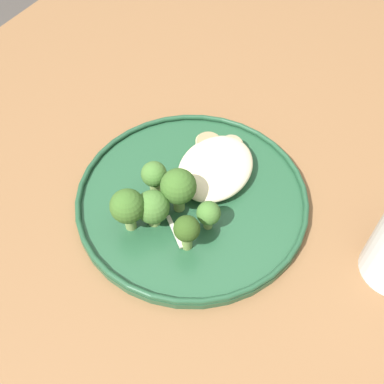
{
  "coord_description": "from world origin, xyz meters",
  "views": [
    {
      "loc": [
        0.26,
        0.16,
        1.21
      ],
      "look_at": [
        -0.04,
        -0.01,
        0.76
      ],
      "focal_mm": 42.58,
      "sensor_mm": 36.0,
      "label": 1
    }
  ],
  "objects_px": {
    "dinner_plate": "(192,198)",
    "broccoli_floret_small_sprig": "(178,187)",
    "seared_scallop_front_small": "(208,156)",
    "seared_scallop_large_seared": "(232,146)",
    "broccoli_floret_front_edge": "(209,214)",
    "broccoli_floret_left_leaning": "(187,230)",
    "broccoli_floret_tall_stalk": "(153,207)",
    "broccoli_floret_center_pile": "(154,176)",
    "seared_scallop_rear_pale": "(208,144)",
    "broccoli_floret_near_rim": "(128,207)",
    "seared_scallop_tiny_bay": "(186,187)"
  },
  "relations": [
    {
      "from": "broccoli_floret_tall_stalk",
      "to": "broccoli_floret_left_leaning",
      "type": "height_order",
      "value": "same"
    },
    {
      "from": "dinner_plate",
      "to": "seared_scallop_tiny_bay",
      "type": "bearing_deg",
      "value": -105.57
    },
    {
      "from": "seared_scallop_rear_pale",
      "to": "broccoli_floret_near_rim",
      "type": "height_order",
      "value": "broccoli_floret_near_rim"
    },
    {
      "from": "seared_scallop_front_small",
      "to": "seared_scallop_large_seared",
      "type": "xyz_separation_m",
      "value": [
        -0.03,
        0.02,
        0.0
      ]
    },
    {
      "from": "broccoli_floret_left_leaning",
      "to": "dinner_plate",
      "type": "bearing_deg",
      "value": -155.39
    },
    {
      "from": "broccoli_floret_near_rim",
      "to": "broccoli_floret_left_leaning",
      "type": "bearing_deg",
      "value": 97.18
    },
    {
      "from": "seared_scallop_tiny_bay",
      "to": "broccoli_floret_left_leaning",
      "type": "distance_m",
      "value": 0.08
    },
    {
      "from": "seared_scallop_front_small",
      "to": "broccoli_floret_tall_stalk",
      "type": "height_order",
      "value": "broccoli_floret_tall_stalk"
    },
    {
      "from": "seared_scallop_front_small",
      "to": "broccoli_floret_center_pile",
      "type": "distance_m",
      "value": 0.09
    },
    {
      "from": "seared_scallop_rear_pale",
      "to": "dinner_plate",
      "type": "bearing_deg",
      "value": 13.84
    },
    {
      "from": "broccoli_floret_small_sprig",
      "to": "broccoli_floret_left_leaning",
      "type": "xyz_separation_m",
      "value": [
        0.04,
        0.04,
        -0.01
      ]
    },
    {
      "from": "seared_scallop_rear_pale",
      "to": "broccoli_floret_center_pile",
      "type": "height_order",
      "value": "broccoli_floret_center_pile"
    },
    {
      "from": "broccoli_floret_tall_stalk",
      "to": "seared_scallop_large_seared",
      "type": "bearing_deg",
      "value": 168.32
    },
    {
      "from": "broccoli_floret_tall_stalk",
      "to": "broccoli_floret_left_leaning",
      "type": "relative_size",
      "value": 0.98
    },
    {
      "from": "broccoli_floret_front_edge",
      "to": "seared_scallop_rear_pale",
      "type": "bearing_deg",
      "value": -152.11
    },
    {
      "from": "broccoli_floret_left_leaning",
      "to": "broccoli_floret_tall_stalk",
      "type": "bearing_deg",
      "value": -101.14
    },
    {
      "from": "seared_scallop_large_seared",
      "to": "broccoli_floret_front_edge",
      "type": "distance_m",
      "value": 0.13
    },
    {
      "from": "dinner_plate",
      "to": "seared_scallop_front_small",
      "type": "bearing_deg",
      "value": -170.47
    },
    {
      "from": "seared_scallop_front_small",
      "to": "seared_scallop_large_seared",
      "type": "distance_m",
      "value": 0.04
    },
    {
      "from": "broccoli_floret_tall_stalk",
      "to": "broccoli_floret_center_pile",
      "type": "distance_m",
      "value": 0.04
    },
    {
      "from": "seared_scallop_front_small",
      "to": "broccoli_floret_left_leaning",
      "type": "height_order",
      "value": "broccoli_floret_left_leaning"
    },
    {
      "from": "seared_scallop_large_seared",
      "to": "broccoli_floret_tall_stalk",
      "type": "xyz_separation_m",
      "value": [
        0.15,
        -0.03,
        0.02
      ]
    },
    {
      "from": "seared_scallop_large_seared",
      "to": "broccoli_floret_small_sprig",
      "type": "relative_size",
      "value": 0.47
    },
    {
      "from": "broccoli_floret_near_rim",
      "to": "broccoli_floret_front_edge",
      "type": "height_order",
      "value": "broccoli_floret_near_rim"
    },
    {
      "from": "broccoli_floret_left_leaning",
      "to": "broccoli_floret_front_edge",
      "type": "xyz_separation_m",
      "value": [
        -0.04,
        0.01,
        -0.01
      ]
    },
    {
      "from": "seared_scallop_rear_pale",
      "to": "seared_scallop_front_small",
      "type": "distance_m",
      "value": 0.02
    },
    {
      "from": "seared_scallop_tiny_bay",
      "to": "broccoli_floret_left_leaning",
      "type": "height_order",
      "value": "broccoli_floret_left_leaning"
    },
    {
      "from": "broccoli_floret_center_pile",
      "to": "dinner_plate",
      "type": "bearing_deg",
      "value": 113.2
    },
    {
      "from": "seared_scallop_tiny_bay",
      "to": "broccoli_floret_near_rim",
      "type": "xyz_separation_m",
      "value": [
        0.08,
        -0.03,
        0.03
      ]
    },
    {
      "from": "broccoli_floret_near_rim",
      "to": "dinner_plate",
      "type": "bearing_deg",
      "value": 150.65
    },
    {
      "from": "broccoli_floret_tall_stalk",
      "to": "broccoli_floret_front_edge",
      "type": "bearing_deg",
      "value": 113.92
    },
    {
      "from": "broccoli_floret_small_sprig",
      "to": "broccoli_floret_left_leaning",
      "type": "height_order",
      "value": "broccoli_floret_small_sprig"
    },
    {
      "from": "dinner_plate",
      "to": "broccoli_floret_small_sprig",
      "type": "bearing_deg",
      "value": -13.66
    },
    {
      "from": "broccoli_floret_small_sprig",
      "to": "broccoli_floret_tall_stalk",
      "type": "distance_m",
      "value": 0.04
    },
    {
      "from": "seared_scallop_tiny_bay",
      "to": "seared_scallop_front_small",
      "type": "height_order",
      "value": "same"
    },
    {
      "from": "seared_scallop_front_small",
      "to": "broccoli_floret_near_rim",
      "type": "distance_m",
      "value": 0.14
    },
    {
      "from": "broccoli_floret_tall_stalk",
      "to": "broccoli_floret_near_rim",
      "type": "bearing_deg",
      "value": -47.48
    },
    {
      "from": "broccoli_floret_front_edge",
      "to": "broccoli_floret_small_sprig",
      "type": "bearing_deg",
      "value": -98.48
    },
    {
      "from": "seared_scallop_front_small",
      "to": "broccoli_floret_near_rim",
      "type": "bearing_deg",
      "value": -13.11
    },
    {
      "from": "broccoli_floret_left_leaning",
      "to": "broccoli_floret_center_pile",
      "type": "xyz_separation_m",
      "value": [
        -0.05,
        -0.07,
        0.0
      ]
    },
    {
      "from": "seared_scallop_rear_pale",
      "to": "broccoli_floret_left_leaning",
      "type": "relative_size",
      "value": 0.66
    },
    {
      "from": "dinner_plate",
      "to": "broccoli_floret_left_leaning",
      "type": "relative_size",
      "value": 5.57
    },
    {
      "from": "seared_scallop_rear_pale",
      "to": "broccoli_floret_center_pile",
      "type": "xyz_separation_m",
      "value": [
        0.1,
        -0.02,
        0.02
      ]
    },
    {
      "from": "seared_scallop_rear_pale",
      "to": "seared_scallop_front_small",
      "type": "bearing_deg",
      "value": 26.39
    },
    {
      "from": "broccoli_floret_left_leaning",
      "to": "broccoli_floret_front_edge",
      "type": "relative_size",
      "value": 1.25
    },
    {
      "from": "seared_scallop_large_seared",
      "to": "broccoli_floret_front_edge",
      "type": "height_order",
      "value": "broccoli_floret_front_edge"
    },
    {
      "from": "broccoli_floret_small_sprig",
      "to": "broccoli_floret_near_rim",
      "type": "bearing_deg",
      "value": -35.05
    },
    {
      "from": "broccoli_floret_small_sprig",
      "to": "seared_scallop_front_small",
      "type": "bearing_deg",
      "value": -176.74
    },
    {
      "from": "seared_scallop_tiny_bay",
      "to": "broccoli_floret_center_pile",
      "type": "bearing_deg",
      "value": -57.69
    },
    {
      "from": "seared_scallop_tiny_bay",
      "to": "broccoli_floret_near_rim",
      "type": "distance_m",
      "value": 0.09
    }
  ]
}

